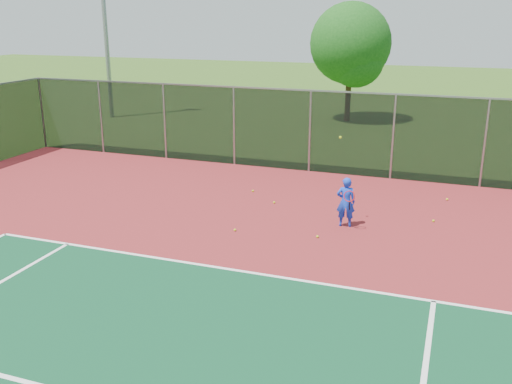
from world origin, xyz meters
TOP-DOWN VIEW (x-y plane):
  - ground at (0.00, 0.00)m, footprint 120.00×120.00m
  - court_apron at (0.00, 2.00)m, footprint 30.00×20.00m
  - fence_back at (0.00, 12.00)m, footprint 30.00×0.06m
  - tennis_player at (-0.58, 6.70)m, footprint 0.59×0.62m
  - practice_ball_0 at (-4.07, 8.82)m, footprint 0.07×0.07m
  - practice_ball_1 at (1.72, 7.87)m, footprint 0.07×0.07m
  - practice_ball_2 at (2.02, 10.05)m, footprint 0.07×0.07m
  - practice_ball_3 at (-3.31, 5.31)m, footprint 0.07×0.07m
  - practice_ball_4 at (-1.08, 5.59)m, footprint 0.07×0.07m
  - practice_ball_5 at (-3.04, 7.91)m, footprint 0.07×0.07m
  - floodlight_nw at (-16.57, 19.58)m, footprint 0.90×0.40m
  - tree_back_left at (-3.60, 22.82)m, footprint 4.29×4.29m

SIDE VIEW (x-z plane):
  - ground at x=0.00m, z-range 0.00..0.00m
  - court_apron at x=0.00m, z-range 0.00..0.02m
  - practice_ball_0 at x=-4.07m, z-range 0.02..0.09m
  - practice_ball_1 at x=1.72m, z-range 0.02..0.09m
  - practice_ball_2 at x=2.02m, z-range 0.02..0.09m
  - practice_ball_3 at x=-3.31m, z-range 0.02..0.09m
  - practice_ball_4 at x=-1.08m, z-range 0.02..0.09m
  - practice_ball_5 at x=-3.04m, z-range 0.02..0.09m
  - tennis_player at x=-0.58m, z-range -0.53..1.98m
  - fence_back at x=0.00m, z-range 0.05..3.08m
  - tree_back_left at x=-3.60m, z-range 0.80..7.11m
  - floodlight_nw at x=-16.57m, z-range 0.76..11.93m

